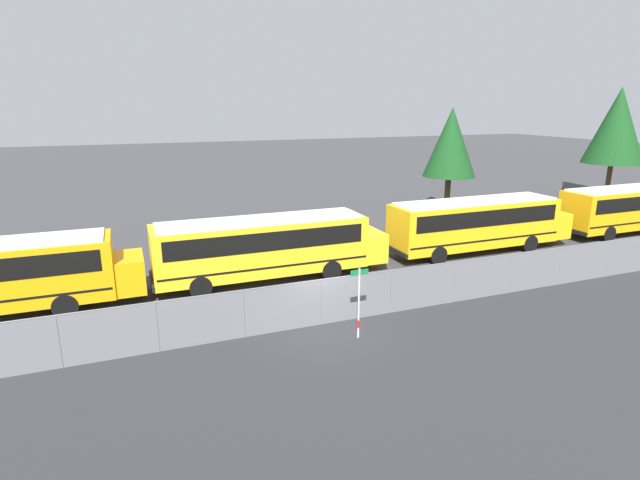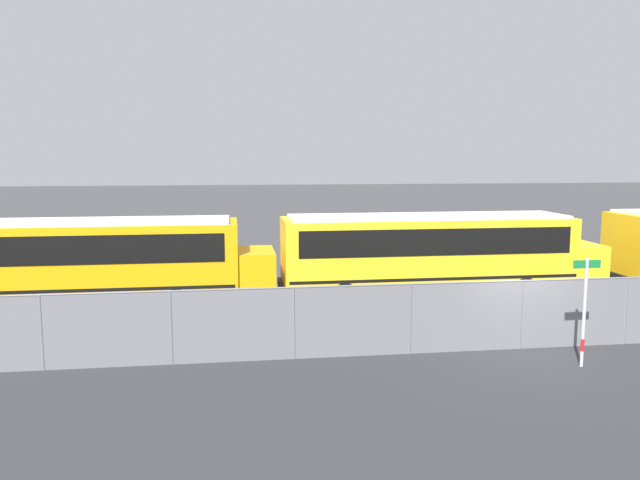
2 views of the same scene
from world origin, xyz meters
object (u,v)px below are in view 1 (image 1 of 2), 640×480
school_bus_4 (633,206)px  tree_1 (617,126)px  street_sign (359,301)px  school_bus_2 (267,244)px  school_bus_3 (478,221)px  tree_0 (451,143)px

school_bus_4 → tree_1: (10.04, 10.06, 4.64)m
tree_1 → street_sign: bearing=-152.7°
school_bus_2 → street_sign: school_bus_2 is taller
school_bus_2 → school_bus_3: (12.66, 0.21, 0.00)m
tree_0 → tree_1: bearing=3.1°
street_sign → school_bus_2: bearing=101.0°
tree_0 → school_bus_2: bearing=-151.4°
school_bus_3 → street_sign: bearing=-146.3°
school_bus_2 → street_sign: (1.42, -7.29, -0.41)m
school_bus_3 → tree_0: size_ratio=1.41×
school_bus_3 → street_sign: 13.51m
street_sign → tree_1: 38.47m
street_sign → tree_0: tree_0 is taller
school_bus_3 → school_bus_4: (12.61, -0.05, 0.00)m
school_bus_2 → school_bus_4: same height
school_bus_3 → school_bus_4: same height
tree_1 → school_bus_4: bearing=-134.9°
school_bus_4 → school_bus_2: bearing=-179.6°
school_bus_4 → street_sign: 24.98m
school_bus_2 → street_sign: 7.44m
street_sign → tree_0: (15.54, 16.53, 4.13)m
street_sign → tree_0: 23.06m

